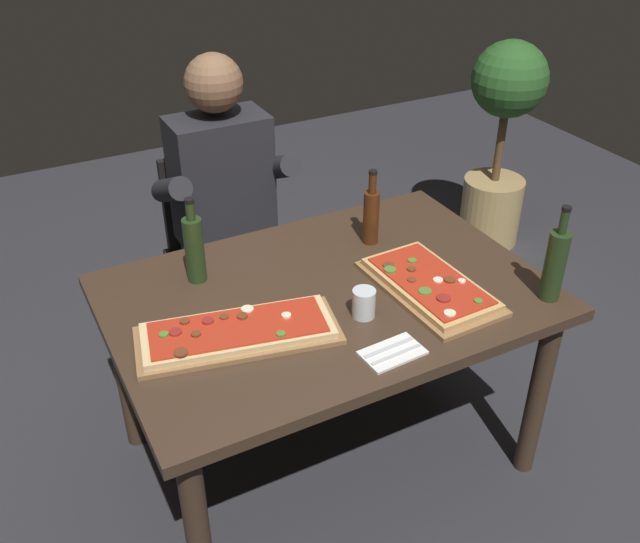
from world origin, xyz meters
TOP-DOWN VIEW (x-y plane):
  - ground_plane at (0.00, 0.00)m, footprint 6.40×6.40m
  - dining_table at (0.00, 0.00)m, footprint 1.40×0.96m
  - pizza_rectangular_front at (-0.35, -0.09)m, footprint 0.64×0.35m
  - pizza_rectangular_left at (0.30, -0.15)m, footprint 0.29×0.50m
  - wine_bottle_dark at (0.62, -0.36)m, footprint 0.07×0.07m
  - oil_bottle_amber at (-0.35, 0.27)m, footprint 0.06×0.06m
  - vinegar_bottle_green at (0.29, 0.21)m, footprint 0.06×0.06m
  - tumbler_near_camera at (0.04, -0.17)m, footprint 0.07×0.07m
  - napkin_cutlery_set at (0.02, -0.37)m, footprint 0.19×0.12m
  - diner_chair at (-0.06, 0.86)m, footprint 0.44×0.44m
  - seated_diner at (-0.06, 0.74)m, footprint 0.53×0.41m
  - potted_plant_corner at (1.59, 1.01)m, footprint 0.39×0.39m

SIDE VIEW (x-z plane):
  - ground_plane at x=0.00m, z-range 0.00..0.00m
  - diner_chair at x=-0.06m, z-range 0.05..0.92m
  - potted_plant_corner at x=1.59m, z-range 0.06..1.19m
  - dining_table at x=0.00m, z-range 0.27..1.01m
  - seated_diner at x=-0.06m, z-range 0.08..1.41m
  - napkin_cutlery_set at x=0.02m, z-range 0.74..0.75m
  - pizza_rectangular_front at x=-0.35m, z-range 0.73..0.78m
  - pizza_rectangular_left at x=0.30m, z-range 0.74..0.78m
  - tumbler_near_camera at x=0.04m, z-range 0.74..0.83m
  - vinegar_bottle_green at x=0.29m, z-range 0.71..0.99m
  - oil_bottle_amber at x=-0.35m, z-range 0.71..1.01m
  - wine_bottle_dark at x=0.62m, z-range 0.70..1.03m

